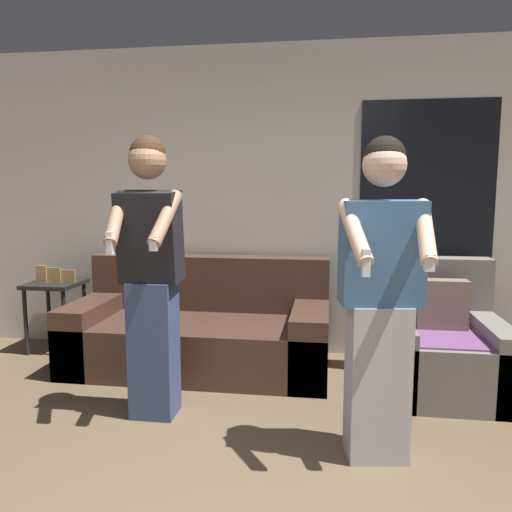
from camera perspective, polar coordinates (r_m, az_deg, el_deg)
name	(u,v)px	position (r m, az deg, el deg)	size (l,w,h in m)	color
wall_back	(281,202)	(4.44, 2.86, 6.20)	(6.56, 0.07, 2.70)	beige
couch	(201,331)	(4.22, -6.28, -8.55)	(2.09, 0.96, 0.88)	#472D23
armchair	(440,347)	(3.97, 20.31, -9.76)	(0.84, 0.94, 0.93)	slate
side_table	(55,293)	(4.89, -21.98, -3.91)	(0.45, 0.45, 0.78)	black
person_left	(151,273)	(3.21, -11.91, -1.90)	(0.44, 0.47, 1.79)	#384770
person_right	(380,299)	(2.73, 14.00, -4.74)	(0.48, 0.50, 1.74)	#B2B2B7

